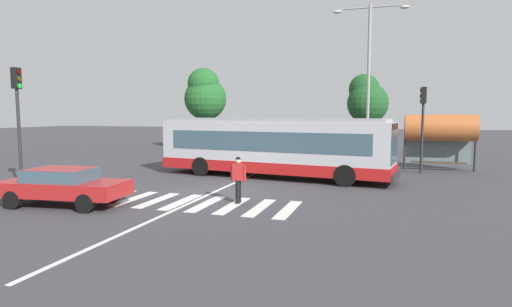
{
  "coord_description": "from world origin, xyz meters",
  "views": [
    {
      "loc": [
        6.59,
        -15.8,
        3.27
      ],
      "look_at": [
        0.41,
        3.81,
        1.3
      ],
      "focal_mm": 28.9,
      "sensor_mm": 36.0,
      "label": 1
    }
  ],
  "objects_px": {
    "bus_stop_shelter": "(440,129)",
    "foreground_sedan": "(63,184)",
    "traffic_light_far_corner": "(423,116)",
    "city_transit_bus": "(273,147)",
    "parked_car_champagne": "(283,149)",
    "parked_car_blue": "(321,149)",
    "pedestrian_crossing_street": "(238,177)",
    "background_tree_right": "(367,99)",
    "background_tree_left": "(205,95)",
    "traffic_light_near_corner": "(18,109)",
    "parked_car_black": "(248,148)",
    "twin_arm_street_lamp": "(369,69)"
  },
  "relations": [
    {
      "from": "foreground_sedan",
      "to": "twin_arm_street_lamp",
      "type": "relative_size",
      "value": 0.47
    },
    {
      "from": "traffic_light_far_corner",
      "to": "background_tree_right",
      "type": "xyz_separation_m",
      "value": [
        -3.54,
        11.93,
        1.34
      ]
    },
    {
      "from": "traffic_light_far_corner",
      "to": "background_tree_right",
      "type": "height_order",
      "value": "background_tree_right"
    },
    {
      "from": "pedestrian_crossing_street",
      "to": "twin_arm_street_lamp",
      "type": "relative_size",
      "value": 0.17
    },
    {
      "from": "parked_car_champagne",
      "to": "parked_car_blue",
      "type": "distance_m",
      "value": 2.66
    },
    {
      "from": "background_tree_right",
      "to": "foreground_sedan",
      "type": "bearing_deg",
      "value": -110.83
    },
    {
      "from": "bus_stop_shelter",
      "to": "foreground_sedan",
      "type": "bearing_deg",
      "value": -134.46
    },
    {
      "from": "parked_car_black",
      "to": "traffic_light_near_corner",
      "type": "bearing_deg",
      "value": -110.34
    },
    {
      "from": "parked_car_champagne",
      "to": "background_tree_left",
      "type": "relative_size",
      "value": 0.61
    },
    {
      "from": "parked_car_black",
      "to": "parked_car_blue",
      "type": "height_order",
      "value": "same"
    },
    {
      "from": "parked_car_champagne",
      "to": "bus_stop_shelter",
      "type": "distance_m",
      "value": 10.41
    },
    {
      "from": "background_tree_left",
      "to": "background_tree_right",
      "type": "bearing_deg",
      "value": 6.28
    },
    {
      "from": "parked_car_black",
      "to": "parked_car_champagne",
      "type": "bearing_deg",
      "value": -5.72
    },
    {
      "from": "foreground_sedan",
      "to": "traffic_light_near_corner",
      "type": "height_order",
      "value": "traffic_light_near_corner"
    },
    {
      "from": "city_transit_bus",
      "to": "pedestrian_crossing_street",
      "type": "relative_size",
      "value": 7.27
    },
    {
      "from": "city_transit_bus",
      "to": "traffic_light_far_corner",
      "type": "bearing_deg",
      "value": 27.38
    },
    {
      "from": "parked_car_black",
      "to": "background_tree_left",
      "type": "xyz_separation_m",
      "value": [
        -6.13,
        5.88,
        4.27
      ]
    },
    {
      "from": "pedestrian_crossing_street",
      "to": "background_tree_left",
      "type": "distance_m",
      "value": 23.61
    },
    {
      "from": "city_transit_bus",
      "to": "parked_car_blue",
      "type": "distance_m",
      "value": 8.82
    },
    {
      "from": "parked_car_blue",
      "to": "bus_stop_shelter",
      "type": "relative_size",
      "value": 1.16
    },
    {
      "from": "background_tree_left",
      "to": "parked_car_black",
      "type": "bearing_deg",
      "value": -43.78
    },
    {
      "from": "pedestrian_crossing_street",
      "to": "bus_stop_shelter",
      "type": "xyz_separation_m",
      "value": [
        8.11,
        11.9,
        1.45
      ]
    },
    {
      "from": "parked_car_black",
      "to": "background_tree_right",
      "type": "relative_size",
      "value": 0.68
    },
    {
      "from": "parked_car_blue",
      "to": "twin_arm_street_lamp",
      "type": "distance_m",
      "value": 6.69
    },
    {
      "from": "parked_car_champagne",
      "to": "traffic_light_near_corner",
      "type": "xyz_separation_m",
      "value": [
        -8.26,
        -14.59,
        2.73
      ]
    },
    {
      "from": "pedestrian_crossing_street",
      "to": "parked_car_champagne",
      "type": "bearing_deg",
      "value": 97.22
    },
    {
      "from": "city_transit_bus",
      "to": "background_tree_right",
      "type": "bearing_deg",
      "value": 76.01
    },
    {
      "from": "city_transit_bus",
      "to": "parked_car_champagne",
      "type": "bearing_deg",
      "value": 99.84
    },
    {
      "from": "pedestrian_crossing_street",
      "to": "traffic_light_near_corner",
      "type": "xyz_separation_m",
      "value": [
        -10.1,
        -0.1,
        2.52
      ]
    },
    {
      "from": "parked_car_champagne",
      "to": "traffic_light_far_corner",
      "type": "relative_size",
      "value": 0.96
    },
    {
      "from": "foreground_sedan",
      "to": "parked_car_black",
      "type": "xyz_separation_m",
      "value": [
        1.23,
        17.07,
        0.0
      ]
    },
    {
      "from": "parked_car_blue",
      "to": "background_tree_left",
      "type": "height_order",
      "value": "background_tree_left"
    },
    {
      "from": "pedestrian_crossing_street",
      "to": "twin_arm_street_lamp",
      "type": "xyz_separation_m",
      "value": [
        4.01,
        12.55,
        5.04
      ]
    },
    {
      "from": "foreground_sedan",
      "to": "traffic_light_far_corner",
      "type": "xyz_separation_m",
      "value": [
        12.86,
        12.58,
        2.42
      ]
    },
    {
      "from": "bus_stop_shelter",
      "to": "city_transit_bus",
      "type": "bearing_deg",
      "value": -147.29
    },
    {
      "from": "traffic_light_far_corner",
      "to": "twin_arm_street_lamp",
      "type": "distance_m",
      "value": 4.72
    },
    {
      "from": "parked_car_blue",
      "to": "background_tree_right",
      "type": "distance_m",
      "value": 8.48
    },
    {
      "from": "traffic_light_far_corner",
      "to": "parked_car_black",
      "type": "bearing_deg",
      "value": 158.9
    },
    {
      "from": "pedestrian_crossing_street",
      "to": "twin_arm_street_lamp",
      "type": "distance_m",
      "value": 14.11
    },
    {
      "from": "parked_car_champagne",
      "to": "twin_arm_street_lamp",
      "type": "height_order",
      "value": "twin_arm_street_lamp"
    },
    {
      "from": "parked_car_blue",
      "to": "parked_car_black",
      "type": "bearing_deg",
      "value": -176.23
    },
    {
      "from": "traffic_light_far_corner",
      "to": "background_tree_right",
      "type": "bearing_deg",
      "value": 106.52
    },
    {
      "from": "parked_car_champagne",
      "to": "parked_car_blue",
      "type": "xyz_separation_m",
      "value": [
        2.59,
        0.63,
        0.0
      ]
    },
    {
      "from": "traffic_light_near_corner",
      "to": "bus_stop_shelter",
      "type": "bearing_deg",
      "value": 33.38
    },
    {
      "from": "city_transit_bus",
      "to": "background_tree_left",
      "type": "xyz_separation_m",
      "value": [
        -10.29,
        14.23,
        3.45
      ]
    },
    {
      "from": "city_transit_bus",
      "to": "bus_stop_shelter",
      "type": "relative_size",
      "value": 3.21
    },
    {
      "from": "parked_car_champagne",
      "to": "traffic_light_far_corner",
      "type": "bearing_deg",
      "value": -25.38
    },
    {
      "from": "city_transit_bus",
      "to": "traffic_light_far_corner",
      "type": "height_order",
      "value": "traffic_light_far_corner"
    },
    {
      "from": "parked_car_champagne",
      "to": "traffic_light_near_corner",
      "type": "height_order",
      "value": "traffic_light_near_corner"
    },
    {
      "from": "parked_car_black",
      "to": "traffic_light_far_corner",
      "type": "xyz_separation_m",
      "value": [
        11.63,
        -4.49,
        2.42
      ]
    }
  ]
}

